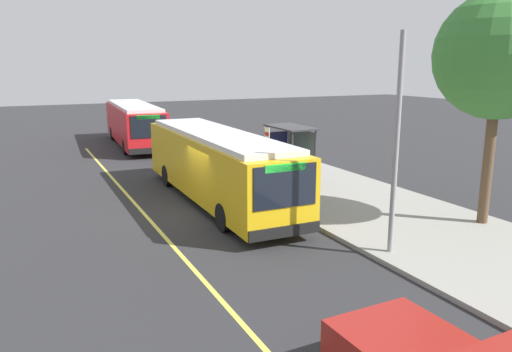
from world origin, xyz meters
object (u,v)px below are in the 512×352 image
Objects in this scene: route_sign_post at (267,149)px; pedestrian_commuter at (249,152)px; transit_bus_main at (217,164)px; waiting_bench at (291,165)px; transit_bus_second at (134,123)px.

route_sign_post is 1.66× the size of pedestrian_commuter.
waiting_bench is at bearing 117.23° from transit_bus_main.
transit_bus_main and transit_bus_second have the same top height.
route_sign_post is at bearing 100.18° from transit_bus_main.
waiting_bench is 0.57× the size of route_sign_post.
transit_bus_main is 7.12× the size of pedestrian_commuter.
transit_bus_main is at bearing -62.77° from waiting_bench.
pedestrian_commuter is (-4.18, 1.05, -0.84)m from route_sign_post.
route_sign_post is at bearing 8.66° from transit_bus_second.
pedestrian_commuter is (-4.65, 3.64, -0.50)m from transit_bus_main.
transit_bus_second is 7.29× the size of waiting_bench.
waiting_bench is 3.53m from route_sign_post.
transit_bus_main and route_sign_post have the same top height.
transit_bus_second is 6.90× the size of pedestrian_commuter.
route_sign_post is at bearing -14.15° from pedestrian_commuter.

